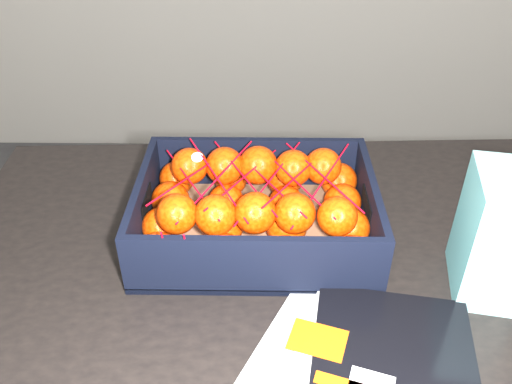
{
  "coord_description": "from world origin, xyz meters",
  "views": [
    {
      "loc": [
        0.04,
        -0.57,
        1.34
      ],
      "look_at": [
        0.03,
        0.12,
        0.86
      ],
      "focal_mm": 37.56,
      "sensor_mm": 36.0,
      "label": 1
    }
  ],
  "objects_px": {
    "table": "(305,309)",
    "produce_crate": "(256,219)",
    "magazine_stack": "(366,376)",
    "retail_carton": "(494,234)"
  },
  "relations": [
    {
      "from": "magazine_stack",
      "to": "produce_crate",
      "type": "relative_size",
      "value": 0.93
    },
    {
      "from": "table",
      "to": "produce_crate",
      "type": "distance_m",
      "value": 0.18
    },
    {
      "from": "table",
      "to": "retail_carton",
      "type": "height_order",
      "value": "retail_carton"
    },
    {
      "from": "magazine_stack",
      "to": "retail_carton",
      "type": "height_order",
      "value": "retail_carton"
    },
    {
      "from": "retail_carton",
      "to": "magazine_stack",
      "type": "bearing_deg",
      "value": -128.41
    },
    {
      "from": "table",
      "to": "retail_carton",
      "type": "xyz_separation_m",
      "value": [
        0.26,
        -0.03,
        0.2
      ]
    },
    {
      "from": "magazine_stack",
      "to": "produce_crate",
      "type": "height_order",
      "value": "produce_crate"
    },
    {
      "from": "produce_crate",
      "to": "magazine_stack",
      "type": "bearing_deg",
      "value": -63.74
    },
    {
      "from": "produce_crate",
      "to": "retail_carton",
      "type": "relative_size",
      "value": 1.99
    },
    {
      "from": "table",
      "to": "magazine_stack",
      "type": "bearing_deg",
      "value": -74.52
    }
  ]
}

